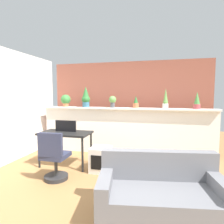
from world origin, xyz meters
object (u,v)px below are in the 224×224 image
object	(u,v)px
potted_plant_3	(136,103)
side_cube_shelf	(101,159)
potted_plant_1	(86,97)
couch	(160,196)
potted_plant_0	(66,100)
potted_plant_5	(197,101)
potted_plant_2	(113,101)
desk	(65,136)
tv_monitor	(66,126)
potted_plant_4	(166,100)
office_chair	(54,160)

from	to	relation	value
potted_plant_3	side_cube_shelf	bearing A→B (deg)	-114.66
potted_plant_1	couch	bearing A→B (deg)	-50.80
potted_plant_0	couch	xyz separation A→B (m)	(2.58, -2.45, -1.14)
potted_plant_5	couch	size ratio (longest dim) A/B	0.24
potted_plant_3	potted_plant_2	bearing A→B (deg)	-175.87
desk	tv_monitor	xyz separation A→B (m)	(-0.03, 0.08, 0.21)
potted_plant_4	couch	size ratio (longest dim) A/B	0.30
potted_plant_4	desk	size ratio (longest dim) A/B	0.45
tv_monitor	couch	xyz separation A→B (m)	(2.05, -1.42, -0.59)
side_cube_shelf	couch	xyz separation A→B (m)	(1.18, -1.22, 0.03)
potted_plant_4	side_cube_shelf	world-z (taller)	potted_plant_4
potted_plant_4	potted_plant_3	bearing A→B (deg)	-179.22
potted_plant_3	couch	world-z (taller)	potted_plant_3
office_chair	tv_monitor	bearing A→B (deg)	102.68
potted_plant_1	office_chair	bearing A→B (deg)	-87.27
side_cube_shelf	potted_plant_4	bearing A→B (deg)	43.68
potted_plant_5	side_cube_shelf	size ratio (longest dim) A/B	0.80
tv_monitor	side_cube_shelf	world-z (taller)	tv_monitor
potted_plant_3	office_chair	size ratio (longest dim) A/B	0.34
potted_plant_1	desk	world-z (taller)	potted_plant_1
potted_plant_2	side_cube_shelf	size ratio (longest dim) A/B	0.60
potted_plant_1	potted_plant_3	xyz separation A→B (m)	(1.34, 0.04, -0.13)
potted_plant_1	potted_plant_2	world-z (taller)	potted_plant_1
potted_plant_2	potted_plant_3	size ratio (longest dim) A/B	0.97
potted_plant_2	couch	size ratio (longest dim) A/B	0.18
potted_plant_0	tv_monitor	xyz separation A→B (m)	(0.52, -1.03, -0.55)
potted_plant_3	desk	size ratio (longest dim) A/B	0.28
potted_plant_1	office_chair	xyz separation A→B (m)	(0.08, -1.78, -1.11)
desk	couch	world-z (taller)	couch
potted_plant_3	potted_plant_0	bearing A→B (deg)	179.63
potted_plant_2	potted_plant_3	xyz separation A→B (m)	(0.60, 0.04, -0.05)
office_chair	side_cube_shelf	size ratio (longest dim) A/B	1.82
desk	office_chair	xyz separation A→B (m)	(0.15, -0.72, -0.28)
office_chair	potted_plant_0	bearing A→B (deg)	111.06
potted_plant_2	desk	xyz separation A→B (m)	(-0.80, -1.05, -0.75)
potted_plant_0	potted_plant_2	world-z (taller)	potted_plant_0
potted_plant_4	couch	world-z (taller)	potted_plant_4
potted_plant_3	desk	bearing A→B (deg)	-142.00
potted_plant_5	tv_monitor	distance (m)	3.09
potted_plant_4	potted_plant_1	bearing A→B (deg)	-178.63
desk	potted_plant_1	bearing A→B (deg)	86.52
potted_plant_3	office_chair	bearing A→B (deg)	-124.60
potted_plant_3	side_cube_shelf	distance (m)	1.74
potted_plant_5	side_cube_shelf	distance (m)	2.61
potted_plant_0	desk	distance (m)	1.45
desk	office_chair	distance (m)	0.79
potted_plant_4	potted_plant_5	xyz separation A→B (m)	(0.71, -0.02, -0.02)
potted_plant_5	couch	bearing A→B (deg)	-108.71
potted_plant_1	side_cube_shelf	distance (m)	1.88
potted_plant_0	tv_monitor	distance (m)	1.28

